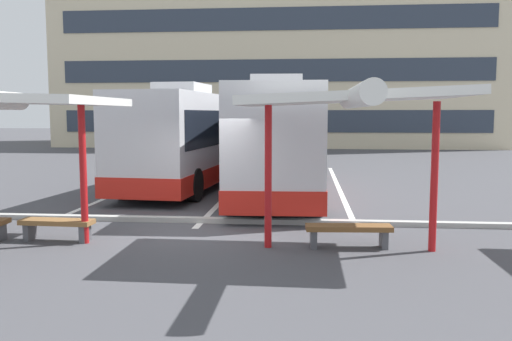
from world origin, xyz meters
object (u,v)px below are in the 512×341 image
at_px(coach_bus_0, 195,138).
at_px(bench_4, 349,231).
at_px(bench_3, 57,225).
at_px(waiting_shelter_2, 353,101).
at_px(coach_bus_1, 278,139).

relative_size(coach_bus_0, bench_4, 6.48).
bearing_deg(bench_3, coach_bus_0, 83.62).
bearing_deg(coach_bus_0, waiting_shelter_2, -62.30).
height_order(coach_bus_1, bench_3, coach_bus_1).
distance_m(coach_bus_1, bench_4, 7.56).
xyz_separation_m(coach_bus_0, waiting_shelter_2, (4.91, -9.36, 1.14)).
distance_m(coach_bus_0, waiting_shelter_2, 10.63).
height_order(bench_3, bench_4, same).
height_order(waiting_shelter_2, bench_4, waiting_shelter_2).
distance_m(coach_bus_0, coach_bus_1, 3.61).
relative_size(coach_bus_1, waiting_shelter_2, 2.36).
distance_m(coach_bus_0, bench_4, 10.33).
height_order(coach_bus_0, waiting_shelter_2, coach_bus_0).
xyz_separation_m(coach_bus_1, bench_4, (1.77, -7.21, -1.43)).
height_order(coach_bus_0, bench_4, coach_bus_0).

